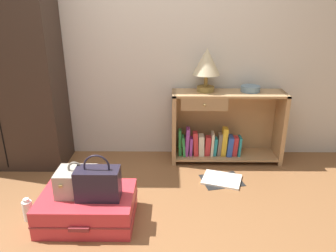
# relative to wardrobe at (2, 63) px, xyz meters

# --- Properties ---
(ground_plane) EXTENTS (9.00, 9.00, 0.00)m
(ground_plane) POSITION_rel_wardrobe_xyz_m (1.32, -1.20, -1.01)
(ground_plane) COLOR brown
(back_wall) EXTENTS (6.40, 0.10, 2.60)m
(back_wall) POSITION_rel_wardrobe_xyz_m (1.32, 0.30, 0.29)
(back_wall) COLOR beige
(back_wall) RESTS_ON ground_plane
(wardrobe) EXTENTS (1.03, 0.47, 2.03)m
(wardrobe) POSITION_rel_wardrobe_xyz_m (0.00, 0.00, 0.00)
(wardrobe) COLOR #33261E
(wardrobe) RESTS_ON ground_plane
(bookshelf) EXTENTS (1.11, 0.32, 0.73)m
(bookshelf) POSITION_rel_wardrobe_xyz_m (2.10, 0.08, -0.67)
(bookshelf) COLOR tan
(bookshelf) RESTS_ON ground_plane
(table_lamp) EXTENTS (0.27, 0.27, 0.42)m
(table_lamp) POSITION_rel_wardrobe_xyz_m (1.92, 0.10, -0.02)
(table_lamp) COLOR olive
(table_lamp) RESTS_ON bookshelf
(bowl) EXTENTS (0.19, 0.19, 0.06)m
(bowl) POSITION_rel_wardrobe_xyz_m (2.36, 0.09, -0.26)
(bowl) COLOR slate
(bowl) RESTS_ON bookshelf
(suitcase_large) EXTENTS (0.69, 0.50, 0.22)m
(suitcase_large) POSITION_rel_wardrobe_xyz_m (0.96, -0.97, -0.90)
(suitcase_large) COLOR #D1333D
(suitcase_large) RESTS_ON ground_plane
(train_case) EXTENTS (0.27, 0.23, 0.26)m
(train_case) POSITION_rel_wardrobe_xyz_m (0.89, -0.95, -0.70)
(train_case) COLOR #A89E8E
(train_case) RESTS_ON suitcase_large
(handbag) EXTENTS (0.31, 0.16, 0.34)m
(handbag) POSITION_rel_wardrobe_xyz_m (1.06, -1.01, -0.67)
(handbag) COLOR #231E2D
(handbag) RESTS_ON suitcase_large
(bottle) EXTENTS (0.07, 0.07, 0.18)m
(bottle) POSITION_rel_wardrobe_xyz_m (0.50, -0.96, -0.93)
(bottle) COLOR white
(bottle) RESTS_ON ground_plane
(open_book_on_floor) EXTENTS (0.41, 0.36, 0.02)m
(open_book_on_floor) POSITION_rel_wardrobe_xyz_m (2.05, -0.37, -1.01)
(open_book_on_floor) COLOR white
(open_book_on_floor) RESTS_ON ground_plane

